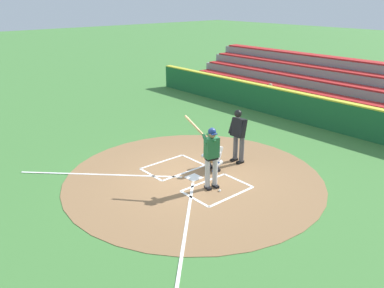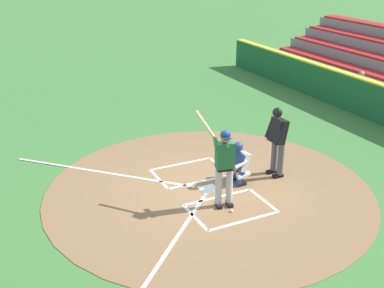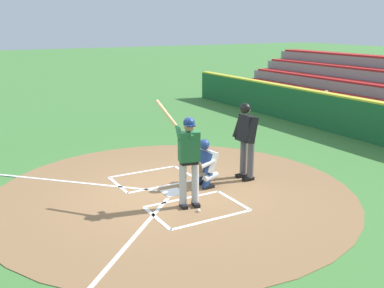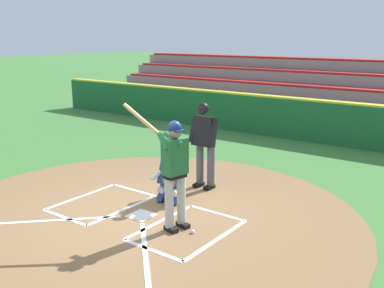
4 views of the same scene
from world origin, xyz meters
TOP-DOWN VIEW (x-y plane):
  - ground_plane at (0.00, 0.00)m, footprint 120.00×120.00m
  - dirt_circle at (0.00, 0.00)m, footprint 8.00×8.00m
  - home_plate_and_chalk at (0.00, 0.88)m, footprint 7.93×4.91m
  - batter at (-0.83, 0.07)m, footprint 1.04×0.56m
  - catcher at (-0.02, -0.81)m, footprint 0.61×0.60m
  - plate_umpire at (-0.05, -1.93)m, footprint 0.58×0.41m
  - baseball at (-1.19, 0.04)m, footprint 0.07×0.07m
  - backstop_wall at (0.00, -7.50)m, footprint 22.00×0.36m
  - bleacher_stand at (-0.00, -10.76)m, footprint 20.00×4.25m

SIDE VIEW (x-z plane):
  - ground_plane at x=0.00m, z-range 0.00..0.00m
  - dirt_circle at x=0.00m, z-range 0.00..0.01m
  - home_plate_and_chalk at x=0.00m, z-range 0.01..0.02m
  - baseball at x=-1.19m, z-range 0.00..0.07m
  - catcher at x=-0.02m, z-range 0.02..1.15m
  - backstop_wall at x=0.00m, z-range 0.00..1.31m
  - bleacher_stand at x=0.00m, z-range -0.65..2.35m
  - plate_umpire at x=-0.05m, z-range 0.14..2.01m
  - batter at x=-0.83m, z-range 0.04..2.16m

